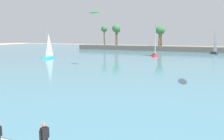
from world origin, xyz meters
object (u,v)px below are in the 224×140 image
at_px(sailboat_near_shore, 214,51).
at_px(sailboat_mid_bay, 48,56).
at_px(sailboat_toward_headland, 155,53).
at_px(person_at_waterline, 45,138).
at_px(kite_aloft_low_near_shore, 94,12).

bearing_deg(sailboat_near_shore, sailboat_mid_bay, -138.60).
xyz_separation_m(sailboat_near_shore, sailboat_toward_headland, (-15.20, -15.24, 0.19)).
bearing_deg(sailboat_mid_bay, person_at_waterline, -51.17).
height_order(sailboat_mid_bay, sailboat_toward_headland, sailboat_toward_headland).
distance_m(person_at_waterline, kite_aloft_low_near_shore, 32.83).
bearing_deg(sailboat_mid_bay, sailboat_toward_headland, 38.65).
bearing_deg(sailboat_toward_headland, sailboat_mid_bay, -141.35).
xyz_separation_m(sailboat_toward_headland, kite_aloft_low_near_shore, (-4.94, -26.50, 8.86)).
bearing_deg(sailboat_toward_headland, kite_aloft_low_near_shore, -100.56).
bearing_deg(sailboat_toward_headland, person_at_waterline, -82.13).
height_order(sailboat_near_shore, sailboat_toward_headland, sailboat_toward_headland).
distance_m(sailboat_toward_headland, kite_aloft_low_near_shore, 28.37).
relative_size(sailboat_mid_bay, sailboat_toward_headland, 0.76).
relative_size(sailboat_toward_headland, kite_aloft_low_near_shore, 3.78).
height_order(person_at_waterline, sailboat_mid_bay, sailboat_mid_bay).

